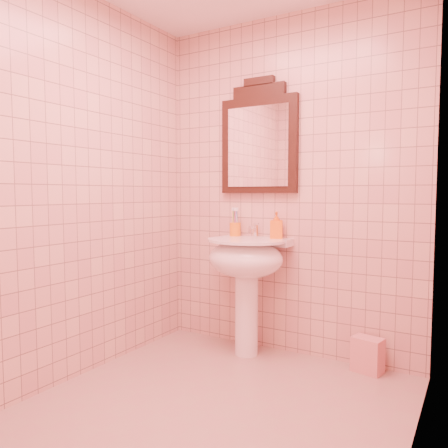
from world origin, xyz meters
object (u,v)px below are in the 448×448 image
Objects in this scene: mirror at (259,140)px; toothbrush_cup at (235,229)px; pedestal_sink at (246,266)px; towel at (368,355)px; soap_dispenser at (276,225)px.

mirror is 4.35× the size of toothbrush_cup.
towel is at bearing 8.95° from pedestal_sink.
towel is at bearing -23.21° from soap_dispenser.
toothbrush_cup is at bearing 157.89° from soap_dispenser.
mirror is at bearing 141.28° from soap_dispenser.
pedestal_sink reaches higher than towel.
toothbrush_cup is at bearing 139.44° from pedestal_sink.
toothbrush_cup is (-0.18, -0.05, -0.68)m from mirror.
mirror is at bearing 175.46° from towel.
pedestal_sink is 3.70× the size of towel.
mirror is at bearing 16.16° from toothbrush_cup.
toothbrush_cup is at bearing -163.84° from mirror.
pedestal_sink is 1.00× the size of mirror.
pedestal_sink is at bearing -171.05° from towel.
toothbrush_cup is 0.35m from soap_dispenser.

